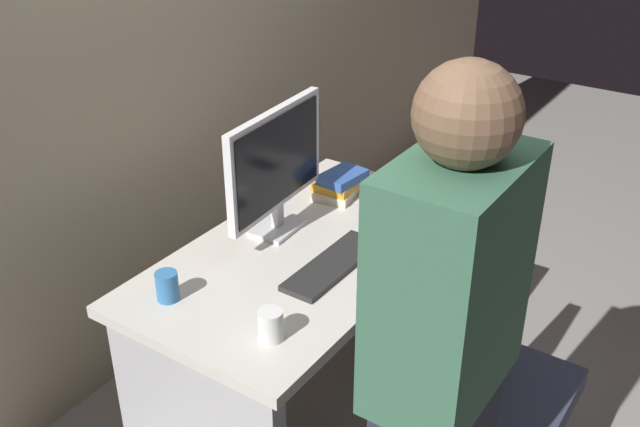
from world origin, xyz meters
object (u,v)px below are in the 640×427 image
desk (309,302)px  person_at_desk (440,387)px  book_stack (339,184)px  cell_phone (427,206)px  keyboard (333,264)px  monitor (276,164)px  mouse (381,226)px  cup_near_keyboard (271,325)px  cup_by_monitor (167,286)px  office_chair (477,392)px

desk → person_at_desk: bearing=-124.7°
person_at_desk → book_stack: 1.26m
person_at_desk → cell_phone: (1.02, 0.54, -0.11)m
keyboard → monitor: bearing=71.8°
mouse → cup_near_keyboard: size_ratio=1.05×
cup_near_keyboard → mouse: bearing=4.3°
cup_by_monitor → office_chair: bearing=-61.6°
desk → office_chair: size_ratio=1.41×
person_at_desk → cup_near_keyboard: bearing=85.8°
cell_phone → cup_near_keyboard: bearing=168.3°
cup_near_keyboard → cup_by_monitor: (-0.02, 0.38, 0.00)m
cell_phone → person_at_desk: bearing=-163.6°
desk → cup_by_monitor: cup_by_monitor is taller
office_chair → book_stack: (0.43, 0.80, 0.34)m
cup_near_keyboard → cup_by_monitor: same height
monitor → book_stack: (0.35, -0.04, -0.21)m
person_at_desk → cell_phone: 1.15m
office_chair → monitor: size_ratio=1.74×
desk → cup_by_monitor: bearing=159.7°
office_chair → monitor: bearing=84.6°
person_at_desk → mouse: 0.97m
mouse → cell_phone: bearing=-13.1°
desk → monitor: 0.51m
desk → monitor: size_ratio=2.46×
desk → monitor: (0.05, 0.16, 0.49)m
desk → office_chair: bearing=-92.7°
cup_by_monitor → keyboard: bearing=-36.4°
person_at_desk → keyboard: person_at_desk is taller
monitor → desk: bearing=-106.0°
desk → keyboard: keyboard is taller
office_chair → keyboard: (-0.02, 0.53, 0.30)m
mouse → cup_near_keyboard: 0.73m
cup_near_keyboard → cell_phone: 0.98m
cup_near_keyboard → office_chair: bearing=-47.1°
office_chair → keyboard: size_ratio=2.19×
person_at_desk → mouse: bearing=37.9°
desk → mouse: size_ratio=13.28×
book_stack → mouse: bearing=-118.5°
person_at_desk → mouse: person_at_desk is taller
office_chair → cup_near_keyboard: bearing=132.9°
keyboard → mouse: bearing=-0.7°
cup_by_monitor → person_at_desk: bearing=-91.1°
cup_by_monitor → cell_phone: (1.00, -0.39, -0.04)m
desk → keyboard: (-0.06, -0.14, 0.24)m
cup_by_monitor → cup_near_keyboard: bearing=-86.8°
person_at_desk → cup_by_monitor: 0.93m
desk → person_at_desk: (-0.51, -0.74, 0.35)m
desk → cell_phone: cell_phone is taller
keyboard → cell_phone: (0.56, -0.07, -0.01)m
keyboard → mouse: mouse is taller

